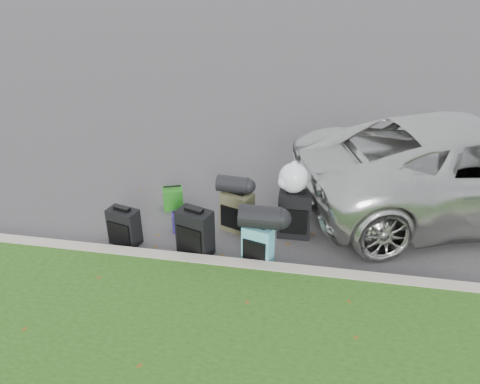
% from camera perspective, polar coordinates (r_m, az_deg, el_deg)
% --- Properties ---
extents(ground, '(120.00, 120.00, 0.00)m').
position_cam_1_polar(ground, '(7.11, 0.52, -4.73)').
color(ground, '#383535').
rests_on(ground, ground).
extents(curb, '(120.00, 0.18, 0.15)m').
position_cam_1_polar(curb, '(6.26, -1.00, -9.01)').
color(curb, '#9E937F').
rests_on(curb, ground).
extents(suv, '(5.98, 4.02, 1.52)m').
position_cam_1_polar(suv, '(8.17, 26.62, 2.70)').
color(suv, '#B7B7B2').
rests_on(suv, ground).
extents(suitcase_small_black, '(0.48, 0.34, 0.55)m').
position_cam_1_polar(suitcase_small_black, '(6.89, -13.92, -4.11)').
color(suitcase_small_black, black).
rests_on(suitcase_small_black, ground).
extents(suitcase_large_black_left, '(0.53, 0.41, 0.67)m').
position_cam_1_polar(suitcase_large_black_left, '(6.47, -5.49, -4.94)').
color(suitcase_large_black_left, black).
rests_on(suitcase_large_black_left, ground).
extents(suitcase_olive, '(0.52, 0.42, 0.62)m').
position_cam_1_polar(suitcase_olive, '(6.98, -0.34, -2.40)').
color(suitcase_olive, '#3A3723').
rests_on(suitcase_olive, ground).
extents(suitcase_teal, '(0.44, 0.33, 0.56)m').
position_cam_1_polar(suitcase_teal, '(6.31, 2.20, -6.42)').
color(suitcase_teal, teal).
rests_on(suitcase_teal, ground).
extents(suitcase_large_black_right, '(0.48, 0.29, 0.71)m').
position_cam_1_polar(suitcase_large_black_right, '(6.87, 6.66, -2.71)').
color(suitcase_large_black_right, black).
rests_on(suitcase_large_black_right, ground).
extents(tote_green, '(0.38, 0.35, 0.36)m').
position_cam_1_polar(tote_green, '(7.70, -8.18, -0.77)').
color(tote_green, '#217019').
rests_on(tote_green, ground).
extents(tote_navy, '(0.32, 0.29, 0.29)m').
position_cam_1_polar(tote_navy, '(7.11, -7.17, -3.60)').
color(tote_navy, navy).
rests_on(tote_navy, ground).
extents(duffel_left, '(0.48, 0.28, 0.25)m').
position_cam_1_polar(duffel_left, '(6.82, -0.89, 0.95)').
color(duffel_left, black).
rests_on(duffel_left, suitcase_olive).
extents(duffel_right, '(0.54, 0.31, 0.30)m').
position_cam_1_polar(duffel_right, '(6.07, 2.44, -3.06)').
color(duffel_right, black).
rests_on(duffel_right, suitcase_teal).
extents(trash_bag, '(0.42, 0.42, 0.42)m').
position_cam_1_polar(trash_bag, '(6.64, 6.53, 1.71)').
color(trash_bag, silver).
rests_on(trash_bag, suitcase_large_black_right).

